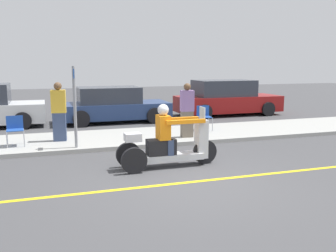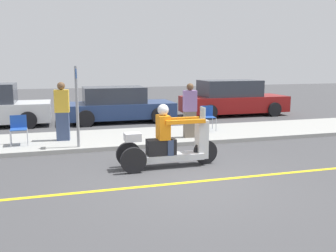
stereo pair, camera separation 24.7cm
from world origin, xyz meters
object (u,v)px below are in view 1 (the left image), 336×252
spectator_end_of_line (59,113)px  parked_car_lot_left (227,99)px  folding_chair_set_back (15,127)px  street_sign (75,104)px  folding_chair_curbside (204,115)px  motorcycle_trike (168,145)px  spectator_far_back (187,111)px  parked_car_lot_center (113,105)px

spectator_end_of_line → parked_car_lot_left: bearing=29.0°
folding_chair_set_back → street_sign: size_ratio=0.37×
spectator_end_of_line → folding_chair_curbside: size_ratio=2.11×
motorcycle_trike → street_sign: bearing=130.8°
motorcycle_trike → street_sign: street_sign is taller
street_sign → motorcycle_trike: bearing=-49.2°
spectator_far_back → parked_car_lot_left: spectator_far_back is taller
spectator_far_back → parked_car_lot_center: spectator_far_back is taller
parked_car_lot_left → street_sign: 8.98m
parked_car_lot_center → street_sign: 5.26m
spectator_end_of_line → parked_car_lot_center: size_ratio=0.39×
street_sign → parked_car_lot_left: bearing=36.2°
folding_chair_curbside → motorcycle_trike: bearing=-124.2°
parked_car_lot_left → folding_chair_set_back: bearing=-153.1°
spectator_far_back → spectator_end_of_line: 3.83m
folding_chair_set_back → parked_car_lot_center: (3.45, 4.07, 0.06)m
spectator_end_of_line → parked_car_lot_left: (7.62, 4.22, -0.20)m
spectator_far_back → folding_chair_curbside: (1.03, 1.07, -0.30)m
motorcycle_trike → parked_car_lot_left: parked_car_lot_left is taller
spectator_far_back → spectator_end_of_line: (-3.77, 0.65, 0.03)m
spectator_far_back → folding_chair_set_back: spectator_far_back is taller
folding_chair_curbside → folding_chair_set_back: size_ratio=1.00×
motorcycle_trike → parked_car_lot_left: size_ratio=0.50×
motorcycle_trike → folding_chair_set_back: bearing=139.2°
motorcycle_trike → spectator_far_back: spectator_far_back is taller
spectator_far_back → folding_chair_curbside: bearing=46.0°
folding_chair_curbside → parked_car_lot_center: size_ratio=0.19×
spectator_far_back → street_sign: street_sign is taller
folding_chair_curbside → parked_car_lot_left: bearing=53.5°
folding_chair_curbside → street_sign: 4.71m
spectator_far_back → folding_chair_curbside: size_ratio=2.03×
motorcycle_trike → spectator_end_of_line: bearing=125.0°
parked_car_lot_left → parked_car_lot_center: (-5.37, -0.41, -0.08)m
folding_chair_curbside → street_sign: size_ratio=0.37×
folding_chair_set_back → parked_car_lot_center: bearing=49.7°
motorcycle_trike → parked_car_lot_left: bearing=54.6°
motorcycle_trike → spectator_far_back: (1.48, 2.63, 0.39)m
spectator_end_of_line → folding_chair_curbside: bearing=4.9°
parked_car_lot_center → parked_car_lot_left: bearing=4.4°
motorcycle_trike → folding_chair_curbside: size_ratio=2.92×
motorcycle_trike → parked_car_lot_left: (5.32, 7.50, 0.23)m
spectator_end_of_line → parked_car_lot_left: spectator_end_of_line is taller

